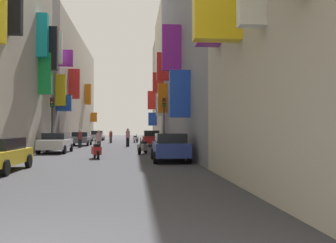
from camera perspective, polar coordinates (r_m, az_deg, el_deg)
ground_plane at (r=35.23m, az=-8.19°, el=-3.89°), size 140.00×140.00×0.00m
building_left_mid_b at (r=36.09m, az=-21.10°, el=8.26°), size 7.34×3.33×15.11m
building_left_mid_c at (r=51.72m, az=-16.12°, el=4.56°), size 7.14×29.27×13.60m
building_right_mid_a at (r=26.59m, az=8.69°, el=15.93°), size 7.33×18.14×19.00m
building_right_mid_b at (r=39.82m, az=3.89°, el=10.66°), size 7.17×9.48×19.70m
building_right_mid_c at (r=51.25m, az=1.82°, el=6.56°), size 7.17×14.36×17.15m
building_right_far at (r=61.96m, az=0.61°, el=4.47°), size 6.92×7.54×15.52m
parked_car_silver at (r=56.81m, az=-10.58°, el=-2.07°), size 1.92×4.22×1.46m
parked_car_white at (r=28.36m, az=-16.47°, el=-2.99°), size 1.92×4.29×1.42m
parked_car_blue at (r=19.87m, az=0.33°, el=-3.79°), size 1.87×4.01×1.47m
parked_car_red at (r=38.47m, az=-2.53°, el=-2.47°), size 1.86×4.30×1.55m
parked_car_grey at (r=40.27m, az=-12.95°, el=-2.48°), size 1.94×4.17×1.38m
scooter_red at (r=22.19m, az=-10.69°, el=-4.30°), size 0.69×1.85×1.13m
scooter_white at (r=47.68m, az=-4.88°, el=-2.62°), size 0.69×1.94×1.13m
scooter_silver at (r=25.87m, az=-3.80°, el=-3.86°), size 0.77×1.84×1.13m
pedestrian_crossing at (r=46.62m, az=-8.58°, el=-2.28°), size 0.53×0.53×1.55m
pedestrian_near_left at (r=35.51m, az=-13.06°, el=-2.56°), size 0.40×0.40×1.60m
pedestrian_mid_street at (r=29.03m, az=-10.36°, el=-2.88°), size 0.53×0.53×1.62m
pedestrian_far_away at (r=36.89m, az=-6.06°, el=-2.39°), size 0.44×0.44×1.78m
traffic_light_near_corner at (r=34.93m, az=-0.61°, el=1.12°), size 0.26×0.34×4.54m
traffic_light_far_corner at (r=31.36m, az=-17.00°, el=1.02°), size 0.26×0.34×4.18m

